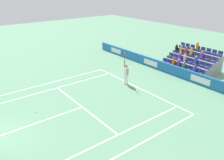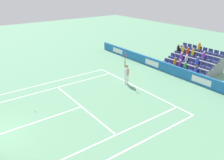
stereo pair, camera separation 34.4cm
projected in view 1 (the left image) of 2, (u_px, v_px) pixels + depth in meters
The scene contains 12 objects.
line_baseline at pixel (138, 87), 19.37m from camera, with size 10.97×0.10×0.01m, color white.
line_service at pixel (82, 107), 16.29m from camera, with size 8.23×0.10×0.01m, color white.
line_centre_service at pixel (39, 122), 14.50m from camera, with size 0.10×6.40×0.01m, color white.
line_singles_sideline_left at pixel (52, 89), 19.04m from camera, with size 0.10×11.89×0.01m, color white.
line_singles_sideline_right at pixel (112, 138), 13.03m from camera, with size 0.10×11.89×0.01m, color white.
line_doubles_sideline_left at pixel (46, 84), 20.04m from camera, with size 0.10×11.89×0.01m, color white.
line_doubles_sideline_right at pixel (128, 151), 12.04m from camera, with size 0.10×11.89×0.01m, color white.
line_centre_mark at pixel (137, 88), 19.31m from camera, with size 0.10×0.20×0.01m, color white.
sponsor_barrier at pixel (174, 70), 21.81m from camera, with size 23.44×0.22×0.97m.
tennis_player at pixel (126, 74), 19.63m from camera, with size 0.53×0.39×2.85m.
stadium_stand at pixel (192, 62), 23.38m from camera, with size 4.96×3.80×2.63m.
loose_tennis_ball at pixel (35, 112), 15.57m from camera, with size 0.07×0.07×0.07m, color #D1E533.
Camera 1 is at (-12.59, 0.57, 8.17)m, focal length 36.43 mm.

